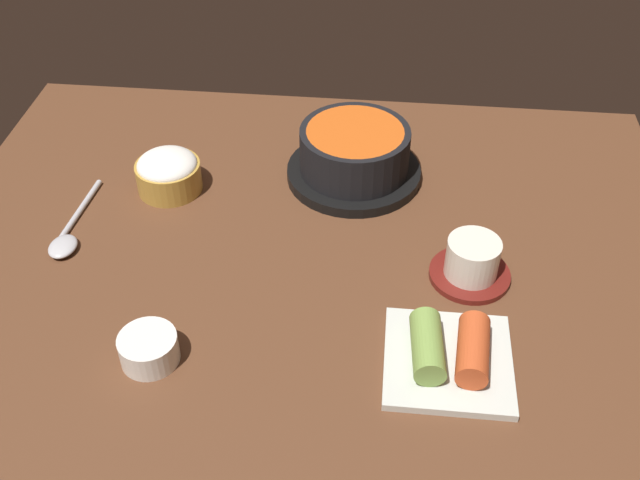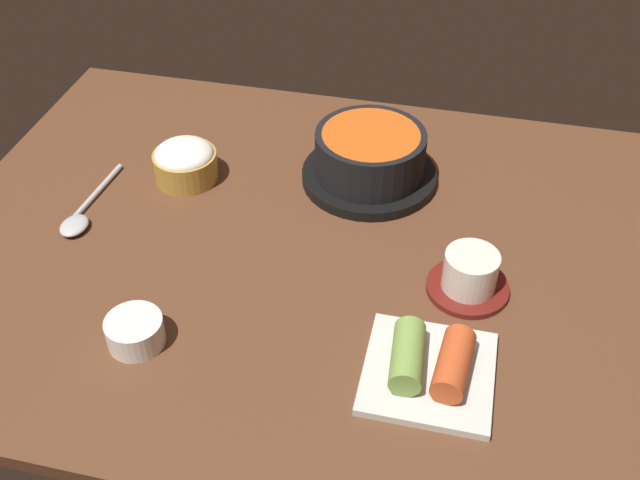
{
  "view_description": "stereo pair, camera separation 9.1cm",
  "coord_description": "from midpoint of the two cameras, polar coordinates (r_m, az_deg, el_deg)",
  "views": [
    {
      "loc": [
        9.36,
        -73.53,
        67.74
      ],
      "look_at": [
        2.0,
        -2.0,
        5.0
      ],
      "focal_mm": 42.27,
      "sensor_mm": 36.0,
      "label": 1
    },
    {
      "loc": [
        18.37,
        -72.02,
        67.74
      ],
      "look_at": [
        2.0,
        -2.0,
        5.0
      ],
      "focal_mm": 42.27,
      "sensor_mm": 36.0,
      "label": 2
    }
  ],
  "objects": [
    {
      "name": "spoon",
      "position": [
        1.06,
        -20.92,
        0.19
      ],
      "size": [
        3.6,
        16.95,
        1.35
      ],
      "color": "#B7B7BC",
      "rests_on": "dining_table"
    },
    {
      "name": "rice_bowl",
      "position": [
        1.1,
        -13.78,
        4.93
      ],
      "size": [
        9.21,
        9.21,
        5.84
      ],
      "color": "#B78C38",
      "rests_on": "dining_table"
    },
    {
      "name": "kimchi_plate",
      "position": [
        0.84,
        6.68,
        -8.74
      ],
      "size": [
        14.17,
        14.17,
        4.55
      ],
      "color": "silver",
      "rests_on": "dining_table"
    },
    {
      "name": "dining_table",
      "position": [
        1.0,
        -3.65,
        -1.01
      ],
      "size": [
        100.0,
        76.0,
        2.0
      ],
      "primitive_type": "cube",
      "color": "#56331E",
      "rests_on": "ground"
    },
    {
      "name": "side_bowl_near",
      "position": [
        0.87,
        -15.82,
        -8.02
      ],
      "size": [
        6.63,
        6.63,
        3.46
      ],
      "color": "white",
      "rests_on": "dining_table"
    },
    {
      "name": "stone_pot",
      "position": [
        1.09,
        0.2,
        6.36
      ],
      "size": [
        19.53,
        19.53,
        7.99
      ],
      "color": "black",
      "rests_on": "dining_table"
    },
    {
      "name": "tea_cup_with_saucer",
      "position": [
        0.94,
        8.72,
        -1.76
      ],
      "size": [
        10.17,
        10.17,
        5.71
      ],
      "color": "maroon",
      "rests_on": "dining_table"
    }
  ]
}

